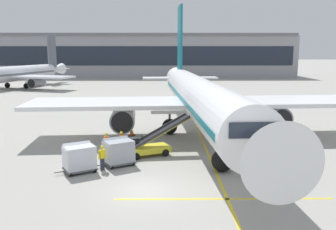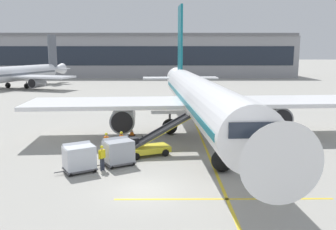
{
  "view_description": "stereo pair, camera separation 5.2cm",
  "coord_description": "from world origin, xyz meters",
  "px_view_note": "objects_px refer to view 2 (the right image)",
  "views": [
    {
      "loc": [
        1.12,
        -19.61,
        8.01
      ],
      "look_at": [
        1.41,
        7.82,
        3.03
      ],
      "focal_mm": 38.14,
      "sensor_mm": 36.0,
      "label": 1
    },
    {
      "loc": [
        1.17,
        -19.61,
        8.01
      ],
      "look_at": [
        1.41,
        7.82,
        3.03
      ],
      "focal_mm": 38.14,
      "sensor_mm": 36.0,
      "label": 2
    }
  ],
  "objects_px": {
    "parked_airplane": "(199,98)",
    "baggage_cart_lead": "(118,151)",
    "distant_airplane": "(14,74)",
    "ground_crew_marshaller": "(122,141)",
    "belt_loader": "(150,144)",
    "baggage_cart_second": "(79,157)",
    "safety_cone_wingtip": "(132,132)",
    "ground_crew_by_loader": "(106,142)",
    "ground_crew_by_carts": "(104,150)",
    "ground_crew_wingwalker": "(102,156)",
    "safety_cone_engine_keepout": "(120,142)"
  },
  "relations": [
    {
      "from": "safety_cone_engine_keepout",
      "to": "safety_cone_wingtip",
      "type": "relative_size",
      "value": 0.93
    },
    {
      "from": "parked_airplane",
      "to": "distant_airplane",
      "type": "bearing_deg",
      "value": 129.33
    },
    {
      "from": "parked_airplane",
      "to": "distant_airplane",
      "type": "relative_size",
      "value": 1.2
    },
    {
      "from": "parked_airplane",
      "to": "belt_loader",
      "type": "relative_size",
      "value": 7.66
    },
    {
      "from": "ground_crew_by_loader",
      "to": "safety_cone_wingtip",
      "type": "relative_size",
      "value": 2.46
    },
    {
      "from": "baggage_cart_lead",
      "to": "safety_cone_engine_keepout",
      "type": "relative_size",
      "value": 4.18
    },
    {
      "from": "belt_loader",
      "to": "baggage_cart_lead",
      "type": "bearing_deg",
      "value": -132.9
    },
    {
      "from": "parked_airplane",
      "to": "ground_crew_by_loader",
      "type": "xyz_separation_m",
      "value": [
        -7.72,
        -6.25,
        -2.64
      ]
    },
    {
      "from": "ground_crew_marshaller",
      "to": "ground_crew_by_loader",
      "type": "bearing_deg",
      "value": -158.79
    },
    {
      "from": "parked_airplane",
      "to": "baggage_cart_lead",
      "type": "xyz_separation_m",
      "value": [
        -6.48,
        -8.77,
        -2.64
      ]
    },
    {
      "from": "ground_crew_by_loader",
      "to": "safety_cone_engine_keepout",
      "type": "height_order",
      "value": "ground_crew_by_loader"
    },
    {
      "from": "ground_crew_wingwalker",
      "to": "ground_crew_by_loader",
      "type": "bearing_deg",
      "value": 94.66
    },
    {
      "from": "baggage_cart_second",
      "to": "safety_cone_wingtip",
      "type": "bearing_deg",
      "value": 75.87
    },
    {
      "from": "parked_airplane",
      "to": "ground_crew_marshaller",
      "type": "xyz_separation_m",
      "value": [
        -6.6,
        -5.81,
        -2.64
      ]
    },
    {
      "from": "baggage_cart_lead",
      "to": "ground_crew_by_carts",
      "type": "relative_size",
      "value": 1.58
    },
    {
      "from": "ground_crew_marshaller",
      "to": "safety_cone_wingtip",
      "type": "distance_m",
      "value": 5.93
    },
    {
      "from": "belt_loader",
      "to": "baggage_cart_second",
      "type": "distance_m",
      "value": 5.94
    },
    {
      "from": "safety_cone_engine_keepout",
      "to": "ground_crew_wingwalker",
      "type": "bearing_deg",
      "value": -93.38
    },
    {
      "from": "ground_crew_marshaller",
      "to": "safety_cone_wingtip",
      "type": "bearing_deg",
      "value": 87.42
    },
    {
      "from": "parked_airplane",
      "to": "safety_cone_engine_keepout",
      "type": "height_order",
      "value": "parked_airplane"
    },
    {
      "from": "safety_cone_wingtip",
      "to": "distant_airplane",
      "type": "bearing_deg",
      "value": 123.92
    },
    {
      "from": "baggage_cart_lead",
      "to": "safety_cone_wingtip",
      "type": "distance_m",
      "value": 8.87
    },
    {
      "from": "ground_crew_marshaller",
      "to": "distant_airplane",
      "type": "xyz_separation_m",
      "value": [
        -28.44,
        48.57,
        2.06
      ]
    },
    {
      "from": "baggage_cart_lead",
      "to": "baggage_cart_second",
      "type": "height_order",
      "value": "same"
    },
    {
      "from": "safety_cone_engine_keepout",
      "to": "baggage_cart_second",
      "type": "bearing_deg",
      "value": -105.99
    },
    {
      "from": "baggage_cart_second",
      "to": "distant_airplane",
      "type": "bearing_deg",
      "value": 116.26
    },
    {
      "from": "ground_crew_by_carts",
      "to": "ground_crew_wingwalker",
      "type": "distance_m",
      "value": 1.58
    },
    {
      "from": "ground_crew_by_loader",
      "to": "safety_cone_wingtip",
      "type": "bearing_deg",
      "value": 77.67
    },
    {
      "from": "ground_crew_by_carts",
      "to": "ground_crew_wingwalker",
      "type": "bearing_deg",
      "value": -85.48
    },
    {
      "from": "baggage_cart_lead",
      "to": "ground_crew_marshaller",
      "type": "height_order",
      "value": "baggage_cart_lead"
    },
    {
      "from": "belt_loader",
      "to": "safety_cone_wingtip",
      "type": "distance_m",
      "value": 6.83
    },
    {
      "from": "parked_airplane",
      "to": "ground_crew_marshaller",
      "type": "bearing_deg",
      "value": -138.61
    },
    {
      "from": "ground_crew_by_carts",
      "to": "ground_crew_wingwalker",
      "type": "relative_size",
      "value": 1.0
    },
    {
      "from": "parked_airplane",
      "to": "ground_crew_by_carts",
      "type": "bearing_deg",
      "value": -131.87
    },
    {
      "from": "ground_crew_wingwalker",
      "to": "safety_cone_engine_keepout",
      "type": "bearing_deg",
      "value": 86.62
    },
    {
      "from": "distant_airplane",
      "to": "ground_crew_marshaller",
      "type": "bearing_deg",
      "value": -59.65
    },
    {
      "from": "ground_crew_wingwalker",
      "to": "distant_airplane",
      "type": "bearing_deg",
      "value": 117.64
    },
    {
      "from": "baggage_cart_second",
      "to": "safety_cone_wingtip",
      "type": "distance_m",
      "value": 10.59
    },
    {
      "from": "parked_airplane",
      "to": "belt_loader",
      "type": "distance_m",
      "value": 8.22
    },
    {
      "from": "safety_cone_wingtip",
      "to": "safety_cone_engine_keepout",
      "type": "bearing_deg",
      "value": -100.75
    },
    {
      "from": "belt_loader",
      "to": "distant_airplane",
      "type": "relative_size",
      "value": 0.16
    },
    {
      "from": "belt_loader",
      "to": "safety_cone_engine_keepout",
      "type": "xyz_separation_m",
      "value": [
        -2.73,
        2.8,
        -0.55
      ]
    },
    {
      "from": "parked_airplane",
      "to": "baggage_cart_lead",
      "type": "relative_size",
      "value": 14.87
    },
    {
      "from": "ground_crew_by_carts",
      "to": "ground_crew_wingwalker",
      "type": "height_order",
      "value": "same"
    },
    {
      "from": "baggage_cart_second",
      "to": "parked_airplane",
      "type": "bearing_deg",
      "value": 48.79
    },
    {
      "from": "ground_crew_by_loader",
      "to": "baggage_cart_second",
      "type": "bearing_deg",
      "value": -106.96
    },
    {
      "from": "parked_airplane",
      "to": "baggage_cart_second",
      "type": "relative_size",
      "value": 14.87
    },
    {
      "from": "baggage_cart_lead",
      "to": "ground_crew_by_loader",
      "type": "distance_m",
      "value": 2.81
    },
    {
      "from": "parked_airplane",
      "to": "baggage_cart_lead",
      "type": "height_order",
      "value": "parked_airplane"
    },
    {
      "from": "baggage_cart_second",
      "to": "ground_crew_by_carts",
      "type": "bearing_deg",
      "value": 52.08
    }
  ]
}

